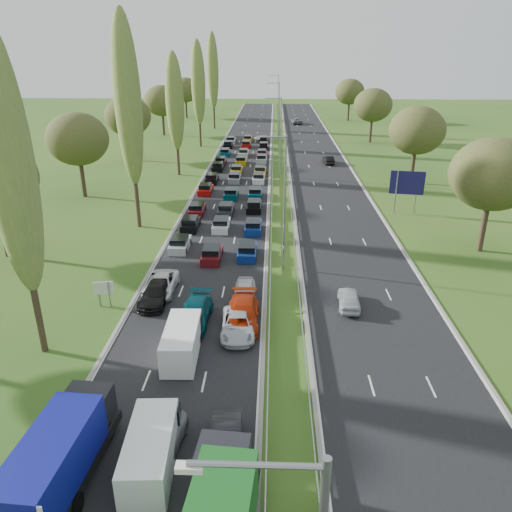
{
  "coord_description": "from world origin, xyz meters",
  "views": [
    {
      "loc": [
        3.51,
        1.39,
        18.5
      ],
      "look_at": [
        2.05,
        42.22,
        1.5
      ],
      "focal_mm": 35.0,
      "sensor_mm": 36.0,
      "label": 1
    }
  ],
  "objects_px": {
    "near_car_3": "(155,294)",
    "white_van_rear": "(182,340)",
    "info_sign": "(104,290)",
    "near_car_2": "(161,284)",
    "direction_sign": "(407,185)",
    "white_van_front": "(152,449)",
    "blue_lorry": "(63,454)"
  },
  "relations": [
    {
      "from": "near_car_3",
      "to": "white_van_rear",
      "type": "xyz_separation_m",
      "value": [
        3.39,
        -7.21,
        0.34
      ]
    },
    {
      "from": "white_van_rear",
      "to": "info_sign",
      "type": "height_order",
      "value": "white_van_rear"
    },
    {
      "from": "near_car_2",
      "to": "direction_sign",
      "type": "relative_size",
      "value": 0.98
    },
    {
      "from": "white_van_front",
      "to": "direction_sign",
      "type": "relative_size",
      "value": 1.02
    },
    {
      "from": "near_car_2",
      "to": "blue_lorry",
      "type": "distance_m",
      "value": 19.68
    },
    {
      "from": "near_car_2",
      "to": "white_van_rear",
      "type": "relative_size",
      "value": 0.97
    },
    {
      "from": "white_van_front",
      "to": "white_van_rear",
      "type": "distance_m",
      "value": 9.49
    },
    {
      "from": "info_sign",
      "to": "direction_sign",
      "type": "distance_m",
      "value": 38.04
    },
    {
      "from": "blue_lorry",
      "to": "near_car_2",
      "type": "bearing_deg",
      "value": 93.59
    },
    {
      "from": "blue_lorry",
      "to": "info_sign",
      "type": "height_order",
      "value": "blue_lorry"
    },
    {
      "from": "near_car_3",
      "to": "direction_sign",
      "type": "height_order",
      "value": "direction_sign"
    },
    {
      "from": "near_car_2",
      "to": "blue_lorry",
      "type": "relative_size",
      "value": 0.62
    },
    {
      "from": "near_car_2",
      "to": "blue_lorry",
      "type": "bearing_deg",
      "value": -90.12
    },
    {
      "from": "blue_lorry",
      "to": "white_van_rear",
      "type": "bearing_deg",
      "value": 76.07
    },
    {
      "from": "blue_lorry",
      "to": "white_van_front",
      "type": "bearing_deg",
      "value": 22.54
    },
    {
      "from": "near_car_2",
      "to": "direction_sign",
      "type": "height_order",
      "value": "direction_sign"
    },
    {
      "from": "white_van_front",
      "to": "white_van_rear",
      "type": "xyz_separation_m",
      "value": [
        -0.19,
        9.49,
        -0.01
      ]
    },
    {
      "from": "white_van_rear",
      "to": "blue_lorry",
      "type": "bearing_deg",
      "value": -109.68
    },
    {
      "from": "near_car_3",
      "to": "direction_sign",
      "type": "xyz_separation_m",
      "value": [
        25.04,
        23.9,
        2.83
      ]
    },
    {
      "from": "near_car_2",
      "to": "info_sign",
      "type": "relative_size",
      "value": 2.42
    },
    {
      "from": "near_car_2",
      "to": "white_van_front",
      "type": "distance_m",
      "value": 18.76
    },
    {
      "from": "near_car_3",
      "to": "direction_sign",
      "type": "relative_size",
      "value": 0.95
    },
    {
      "from": "info_sign",
      "to": "blue_lorry",
      "type": "bearing_deg",
      "value": -77.82
    },
    {
      "from": "direction_sign",
      "to": "white_van_rear",
      "type": "bearing_deg",
      "value": -124.83
    },
    {
      "from": "blue_lorry",
      "to": "info_sign",
      "type": "xyz_separation_m",
      "value": [
        -3.69,
        17.08,
        -0.45
      ]
    },
    {
      "from": "near_car_2",
      "to": "info_sign",
      "type": "bearing_deg",
      "value": -145.82
    },
    {
      "from": "near_car_3",
      "to": "white_van_rear",
      "type": "height_order",
      "value": "white_van_rear"
    },
    {
      "from": "blue_lorry",
      "to": "direction_sign",
      "type": "distance_m",
      "value": 48.82
    },
    {
      "from": "near_car_3",
      "to": "near_car_2",
      "type": "bearing_deg",
      "value": 88.94
    },
    {
      "from": "blue_lorry",
      "to": "white_van_rear",
      "type": "distance_m",
      "value": 11.29
    },
    {
      "from": "white_van_front",
      "to": "white_van_rear",
      "type": "relative_size",
      "value": 1.01
    },
    {
      "from": "white_van_front",
      "to": "near_car_2",
      "type": "bearing_deg",
      "value": 97.46
    }
  ]
}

